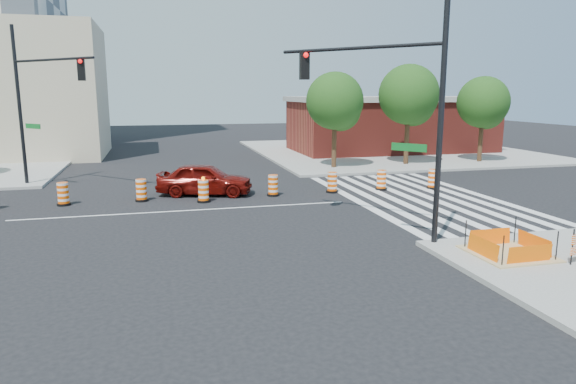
% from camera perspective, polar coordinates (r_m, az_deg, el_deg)
% --- Properties ---
extents(ground, '(120.00, 120.00, 0.00)m').
position_cam_1_polar(ground, '(22.27, -11.20, -2.04)').
color(ground, black).
rests_on(ground, ground).
extents(sidewalk_ne, '(22.00, 22.00, 0.15)m').
position_cam_1_polar(sidewalk_ne, '(44.33, 11.21, 4.50)').
color(sidewalk_ne, gray).
rests_on(sidewalk_ne, ground).
extents(crosswalk_east, '(6.75, 13.50, 0.01)m').
position_cam_1_polar(crosswalk_east, '(25.32, 14.36, -0.60)').
color(crosswalk_east, silver).
rests_on(crosswalk_east, ground).
extents(lane_centerline, '(14.00, 0.12, 0.01)m').
position_cam_1_polar(lane_centerline, '(22.27, -11.20, -2.03)').
color(lane_centerline, silver).
rests_on(lane_centerline, ground).
extents(excavation_pit, '(2.20, 2.20, 0.90)m').
position_cam_1_polar(excavation_pit, '(16.92, 23.28, -6.15)').
color(excavation_pit, tan).
rests_on(excavation_pit, ground).
extents(brick_storefront, '(16.50, 8.50, 4.60)m').
position_cam_1_polar(brick_storefront, '(44.14, 11.32, 7.39)').
color(brick_storefront, maroon).
rests_on(brick_storefront, ground).
extents(beige_midrise, '(14.00, 10.00, 10.00)m').
position_cam_1_polar(beige_midrise, '(45.01, -28.92, 9.74)').
color(beige_midrise, '#C1B694').
rests_on(beige_midrise, ground).
extents(red_coupe, '(4.92, 3.02, 1.57)m').
position_cam_1_polar(red_coupe, '(25.40, -9.23, 1.43)').
color(red_coupe, '#600C08').
rests_on(red_coupe, ground).
extents(signal_pole_se, '(4.01, 4.80, 8.09)m').
position_cam_1_polar(signal_pole_se, '(17.47, 11.45, 10.82)').
color(signal_pole_se, black).
rests_on(signal_pole_se, ground).
extents(signal_pole_nw, '(4.41, 4.56, 8.20)m').
position_cam_1_polar(signal_pole_nw, '(29.21, -26.05, 10.07)').
color(signal_pole_nw, black).
rests_on(signal_pole_nw, ground).
extents(tree_north_c, '(3.68, 3.68, 6.25)m').
position_cam_1_polar(tree_north_c, '(33.39, 5.27, 9.68)').
color(tree_north_c, '#382314').
rests_on(tree_north_c, ground).
extents(tree_north_d, '(4.01, 4.01, 6.81)m').
position_cam_1_polar(tree_north_d, '(35.75, 13.28, 10.13)').
color(tree_north_d, '#382314').
rests_on(tree_north_d, ground).
extents(tree_north_e, '(3.57, 3.56, 6.06)m').
position_cam_1_polar(tree_north_e, '(38.59, 20.88, 9.00)').
color(tree_north_e, '#382314').
rests_on(tree_north_e, ground).
extents(median_drum_2, '(0.60, 0.60, 1.02)m').
position_cam_1_polar(median_drum_2, '(24.87, -23.70, -0.28)').
color(median_drum_2, black).
rests_on(median_drum_2, ground).
extents(median_drum_3, '(0.60, 0.60, 1.02)m').
position_cam_1_polar(median_drum_3, '(24.59, -15.98, 0.11)').
color(median_drum_3, black).
rests_on(median_drum_3, ground).
extents(median_drum_4, '(0.60, 0.60, 1.18)m').
position_cam_1_polar(median_drum_4, '(23.75, -9.37, 0.04)').
color(median_drum_4, black).
rests_on(median_drum_4, ground).
extents(median_drum_5, '(0.60, 0.60, 1.02)m').
position_cam_1_polar(median_drum_5, '(24.87, -1.67, 0.66)').
color(median_drum_5, black).
rests_on(median_drum_5, ground).
extents(median_drum_6, '(0.60, 0.60, 1.02)m').
position_cam_1_polar(median_drum_6, '(25.80, 4.94, 1.00)').
color(median_drum_6, black).
rests_on(median_drum_6, ground).
extents(median_drum_7, '(0.60, 0.60, 1.02)m').
position_cam_1_polar(median_drum_7, '(26.83, 10.33, 1.25)').
color(median_drum_7, black).
rests_on(median_drum_7, ground).
extents(median_drum_8, '(0.60, 0.60, 1.02)m').
position_cam_1_polar(median_drum_8, '(27.77, 15.79, 1.33)').
color(median_drum_8, black).
rests_on(median_drum_8, ground).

